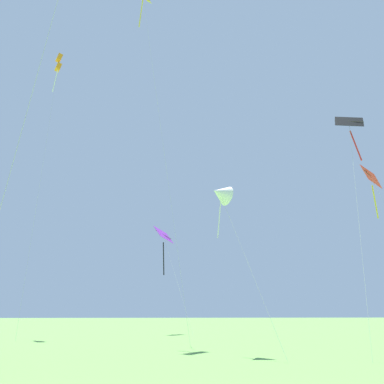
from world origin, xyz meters
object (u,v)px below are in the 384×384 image
(kite_purple_streamer, at_px, (164,243))
(kite_yellow_diamond, at_px, (143,7))
(kite_black_large, at_px, (351,131))
(kite_red_high, at_px, (373,185))
(kite_orange_box, at_px, (58,64))
(kite_white_distant, at_px, (221,194))

(kite_purple_streamer, bearing_deg, kite_yellow_diamond, -106.11)
(kite_black_large, relative_size, kite_red_high, 0.95)
(kite_red_high, xyz_separation_m, kite_orange_box, (-27.25, 9.85, 15.01))
(kite_orange_box, bearing_deg, kite_yellow_diamond, -45.70)
(kite_purple_streamer, xyz_separation_m, kite_orange_box, (-11.32, -0.82, 18.32))
(kite_purple_streamer, distance_m, kite_orange_box, 21.55)
(kite_black_large, height_order, kite_yellow_diamond, kite_yellow_diamond)
(kite_white_distant, bearing_deg, kite_red_high, 35.10)
(kite_purple_streamer, distance_m, kite_yellow_diamond, 21.51)
(kite_orange_box, relative_size, kite_white_distant, 3.43)
(kite_yellow_diamond, distance_m, kite_white_distant, 23.21)
(kite_yellow_diamond, relative_size, kite_red_high, 2.24)
(kite_purple_streamer, distance_m, kite_black_large, 22.86)
(kite_orange_box, bearing_deg, kite_red_high, -19.88)
(kite_black_large, bearing_deg, kite_orange_box, 135.01)
(kite_yellow_diamond, height_order, kite_white_distant, kite_yellow_diamond)
(kite_purple_streamer, bearing_deg, kite_white_distant, -86.01)
(kite_black_large, height_order, kite_orange_box, kite_orange_box)
(kite_yellow_diamond, bearing_deg, kite_orange_box, 134.30)
(kite_yellow_diamond, bearing_deg, kite_black_large, -44.45)
(kite_black_large, relative_size, kite_orange_box, 0.45)
(kite_black_large, bearing_deg, kite_red_high, 54.97)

